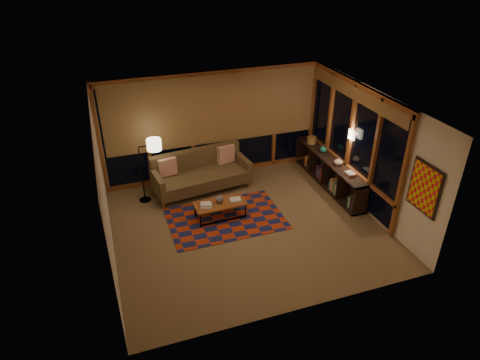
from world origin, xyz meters
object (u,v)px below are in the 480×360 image
object	(u,v)px
sofa	(201,173)
floor_lamp	(142,172)
coffee_table	(220,210)
bookshelf	(329,172)

from	to	relation	value
sofa	floor_lamp	size ratio (longest dim) A/B	1.51
coffee_table	bookshelf	bearing A→B (deg)	7.81
floor_lamp	bookshelf	distance (m)	4.48
sofa	coffee_table	size ratio (longest dim) A/B	2.04
sofa	bookshelf	distance (m)	3.11
floor_lamp	coffee_table	bearing A→B (deg)	-44.71
sofa	coffee_table	world-z (taller)	sofa
floor_lamp	bookshelf	size ratio (longest dim) A/B	0.52
coffee_table	bookshelf	world-z (taller)	bookshelf
coffee_table	bookshelf	size ratio (longest dim) A/B	0.39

